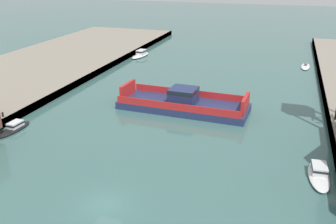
# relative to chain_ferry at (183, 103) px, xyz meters

# --- Properties ---
(ground_plane) EXTENTS (400.00, 400.00, 0.00)m
(ground_plane) POSITION_rel_chain_ferry_xyz_m (-0.37, -26.31, -1.07)
(ground_plane) COLOR #3D6660
(chain_ferry) EXTENTS (20.29, 7.90, 3.49)m
(chain_ferry) POSITION_rel_chain_ferry_xyz_m (0.00, 0.00, 0.00)
(chain_ferry) COLOR navy
(chain_ferry) RESTS_ON ground
(moored_boat_near_left) EXTENTS (2.13, 6.14, 1.12)m
(moored_boat_near_left) POSITION_rel_chain_ferry_xyz_m (-19.83, -14.60, -0.65)
(moored_boat_near_left) COLOR black
(moored_boat_near_left) RESTS_ON ground
(moored_boat_near_right) EXTENTS (2.53, 6.82, 1.30)m
(moored_boat_near_right) POSITION_rel_chain_ferry_xyz_m (19.14, -14.89, -0.59)
(moored_boat_near_right) COLOR white
(moored_boat_near_right) RESTS_ON ground
(moored_boat_mid_left) EXTENTS (2.19, 6.49, 0.87)m
(moored_boat_mid_left) POSITION_rel_chain_ferry_xyz_m (18.64, 33.20, -0.87)
(moored_boat_mid_left) COLOR white
(moored_boat_mid_left) RESTS_ON ground
(moored_boat_mid_right) EXTENTS (3.10, 7.65, 1.59)m
(moored_boat_mid_right) POSITION_rel_chain_ferry_xyz_m (-19.76, 31.80, -0.48)
(moored_boat_mid_right) COLOR white
(moored_boat_mid_right) RESTS_ON ground
(bollard_left_far) EXTENTS (0.32, 0.32, 0.71)m
(bollard_left_far) POSITION_rel_chain_ferry_xyz_m (-22.41, -13.52, 0.56)
(bollard_left_far) COLOR black
(bollard_left_far) RESTS_ON quay_left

